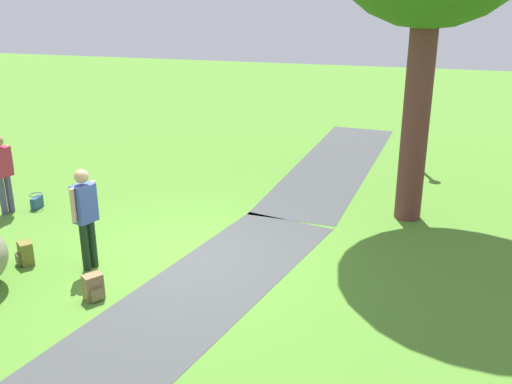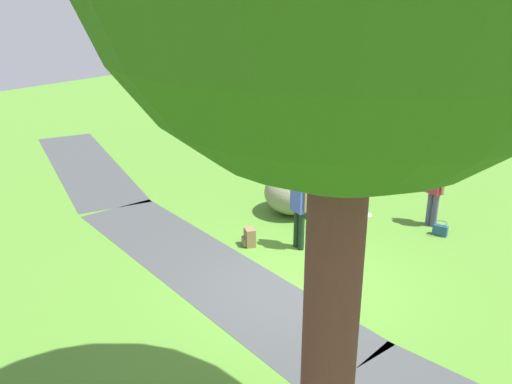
{
  "view_description": "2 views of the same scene",
  "coord_description": "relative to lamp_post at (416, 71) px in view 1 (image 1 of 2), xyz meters",
  "views": [
    {
      "loc": [
        8.81,
        3.49,
        4.65
      ],
      "look_at": [
        0.36,
        1.32,
        1.45
      ],
      "focal_mm": 41.81,
      "sensor_mm": 36.0,
      "label": 1
    },
    {
      "loc": [
        -4.86,
        7.5,
        5.22
      ],
      "look_at": [
        1.82,
        -1.26,
        1.1
      ],
      "focal_mm": 38.31,
      "sensor_mm": 36.0,
      "label": 2
    }
  ],
  "objects": [
    {
      "name": "handbag_on_grass",
      "position": [
        5.52,
        -7.53,
        -2.22
      ],
      "size": [
        0.33,
        0.29,
        0.31
      ],
      "color": "navy",
      "rests_on": "ground"
    },
    {
      "name": "ground_plane",
      "position": [
        6.9,
        -3.64,
        -2.36
      ],
      "size": [
        48.0,
        48.0,
        0.0
      ],
      "primitive_type": "plane",
      "color": "#4E842B"
    },
    {
      "name": "passerby_on_path",
      "position": [
        7.7,
        -5.07,
        -1.34
      ],
      "size": [
        0.49,
        0.35,
        1.74
      ],
      "color": "black",
      "rests_on": "ground"
    },
    {
      "name": "woman_with_handbag",
      "position": [
        5.9,
        -7.97,
        -1.41
      ],
      "size": [
        0.49,
        0.35,
        1.64
      ],
      "color": "#4A4968",
      "rests_on": "ground"
    },
    {
      "name": "footpath_segment_mid",
      "position": [
        8.74,
        -3.2,
        -2.35
      ],
      "size": [
        8.21,
        3.76,
        0.01
      ],
      "color": "#3F4343",
      "rests_on": "ground"
    },
    {
      "name": "footpath_segment_near",
      "position": [
        0.88,
        -1.83,
        -2.35
      ],
      "size": [
        8.15,
        2.65,
        0.01
      ],
      "color": "#3F4343",
      "rests_on": "ground"
    },
    {
      "name": "backpack_by_boulder",
      "position": [
        7.85,
        -6.22,
        -2.16
      ],
      "size": [
        0.35,
        0.35,
        0.4
      ],
      "color": "olive",
      "rests_on": "ground"
    },
    {
      "name": "spare_backpack_on_lawn",
      "position": [
        8.61,
        -4.51,
        -2.16
      ],
      "size": [
        0.35,
        0.35,
        0.4
      ],
      "color": "olive",
      "rests_on": "ground"
    },
    {
      "name": "lamp_post",
      "position": [
        0.0,
        0.0,
        0.0
      ],
      "size": [
        0.28,
        0.28,
        3.85
      ],
      "color": "black",
      "rests_on": "ground"
    }
  ]
}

